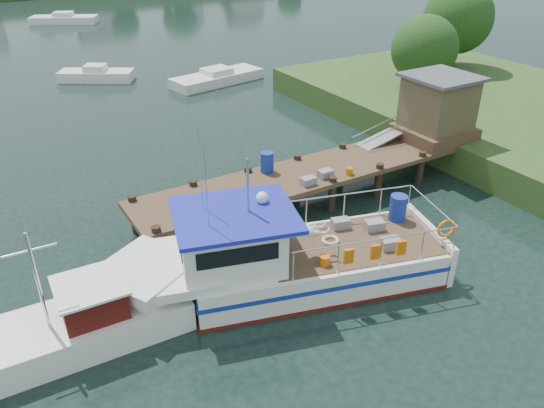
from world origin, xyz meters
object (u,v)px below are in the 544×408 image
lobster_boat (274,261)px  moored_far (64,19)px  dock (396,131)px  moored_c (217,77)px  moored_b (96,75)px  work_boat (66,329)px

lobster_boat → moored_far: bearing=100.7°
dock → moored_c: dock is taller
moored_b → moored_far: bearing=79.6°
work_boat → moored_far: 54.31m
moored_c → work_boat: bearing=-125.2°
dock → moored_b: (-7.61, 23.68, -1.80)m
work_boat → moored_c: 27.13m
lobster_boat → moored_b: 28.13m
lobster_boat → moored_b: size_ratio=2.11×
moored_b → work_boat: bearing=-109.8°
lobster_boat → moored_far: (4.73, 53.78, -0.57)m
work_boat → moored_far: (11.20, 53.14, -0.17)m
dock → moored_far: size_ratio=2.20×
dock → work_boat: (-15.67, -3.76, -1.62)m
moored_b → moored_c: 9.06m
lobster_boat → moored_far: 53.99m
dock → lobster_boat: 10.26m
dock → moored_far: (-4.46, 49.38, -1.78)m
lobster_boat → moored_b: lobster_boat is taller
lobster_boat → moored_b: bearing=102.5°
work_boat → moored_c: work_boat is taller
lobster_boat → work_boat: (-6.48, 0.64, -0.40)m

